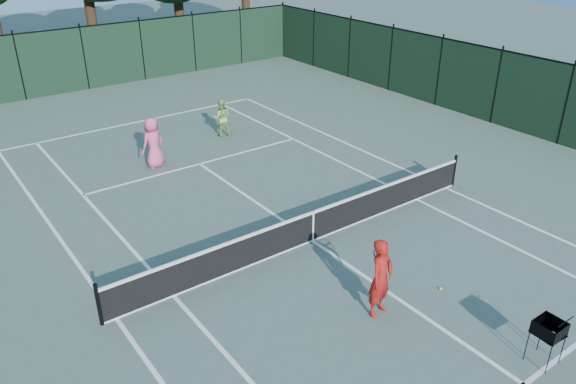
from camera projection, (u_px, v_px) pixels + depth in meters
ground at (313, 241)px, 15.17m from camera, size 90.00×90.00×0.00m
sideline_doubles_left at (116, 319)px, 12.27m from camera, size 0.10×23.77×0.01m
sideline_doubles_right at (446, 188)px, 18.07m from camera, size 0.10×23.77×0.01m
sideline_singles_left at (174, 296)px, 12.99m from camera, size 0.10×23.77×0.01m
sideline_singles_right at (417, 199)px, 17.34m from camera, size 0.10×23.77×0.01m
baseline_far at (138, 122)px, 23.73m from camera, size 10.97×0.10×0.01m
service_line_far at (200, 164)px, 19.78m from camera, size 8.23×0.10×0.01m
center_service_line at (313, 241)px, 15.17m from camera, size 0.10×12.80×0.01m
tennis_net at (313, 226)px, 14.96m from camera, size 11.69×0.09×1.06m
fence_far at (84, 59)px, 27.47m from camera, size 24.00×0.05×3.00m
fence_right at (566, 106)px, 20.84m from camera, size 0.05×36.00×3.00m
coach at (381, 278)px, 12.05m from camera, size 0.88×0.81×1.85m
player_pink at (153, 142)px, 19.22m from camera, size 1.00×0.80×1.78m
player_green at (222, 118)px, 21.99m from camera, size 0.89×0.82×1.48m
ball_hopper at (549, 329)px, 10.74m from camera, size 0.56×0.56×0.98m
loose_ball_midcourt at (441, 289)px, 13.18m from camera, size 0.07×0.07×0.07m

